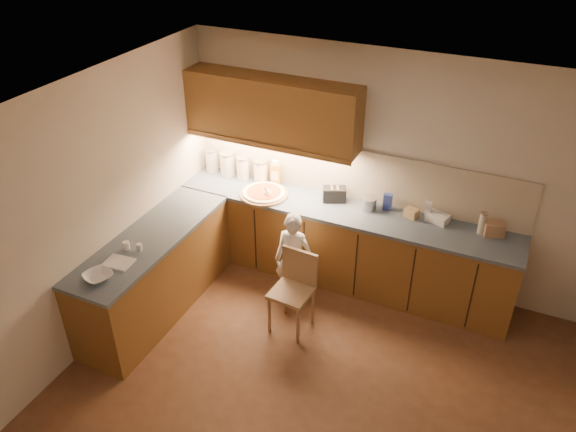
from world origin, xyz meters
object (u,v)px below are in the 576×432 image
object	(u,v)px
pizza_on_board	(264,193)
oil_jug	(276,174)
child	(293,260)
wooden_chair	(295,285)
toaster	(334,194)

from	to	relation	value
pizza_on_board	oil_jug	bearing A→B (deg)	87.44
pizza_on_board	child	distance (m)	0.88
wooden_chair	toaster	size ratio (longest dim) A/B	3.01
pizza_on_board	child	xyz separation A→B (m)	(0.59, -0.52, -0.40)
pizza_on_board	child	size ratio (longest dim) A/B	0.50
pizza_on_board	wooden_chair	size ratio (longest dim) A/B	0.63
child	wooden_chair	size ratio (longest dim) A/B	1.26
oil_jug	toaster	distance (m)	0.75
wooden_chair	toaster	xyz separation A→B (m)	(0.01, 1.05, 0.50)
pizza_on_board	toaster	world-z (taller)	pizza_on_board
pizza_on_board	oil_jug	world-z (taller)	oil_jug
child	pizza_on_board	bearing A→B (deg)	136.32
oil_jug	toaster	xyz separation A→B (m)	(0.74, -0.07, -0.06)
oil_jug	child	bearing A→B (deg)	-54.28
wooden_chair	oil_jug	size ratio (longest dim) A/B	2.78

